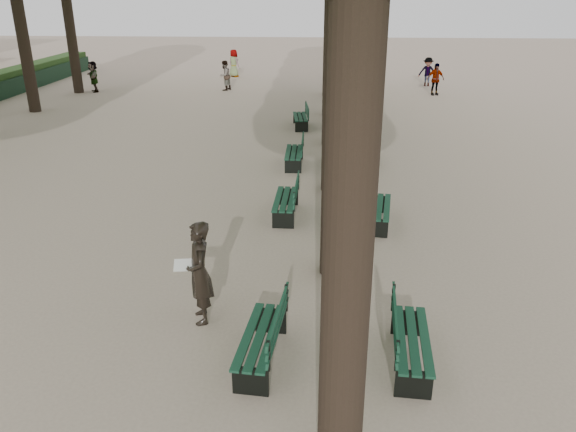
{
  "coord_description": "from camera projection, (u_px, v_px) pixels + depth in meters",
  "views": [
    {
      "loc": [
        1.2,
        -7.1,
        5.34
      ],
      "look_at": [
        0.6,
        3.0,
        1.2
      ],
      "focal_mm": 35.0,
      "sensor_mm": 36.0,
      "label": 1
    }
  ],
  "objects": [
    {
      "name": "man_with_map",
      "position": [
        199.0,
        273.0,
        9.37
      ],
      "size": [
        0.72,
        0.8,
        1.82
      ],
      "color": "black",
      "rests_on": "ground"
    },
    {
      "name": "bench_left_1",
      "position": [
        286.0,
        206.0,
        14.01
      ],
      "size": [
        0.61,
        1.81,
        0.92
      ],
      "color": "black",
      "rests_on": "ground"
    },
    {
      "name": "bench_right_2",
      "position": [
        364.0,
        155.0,
        18.19
      ],
      "size": [
        0.78,
        1.85,
        0.92
      ],
      "color": "black",
      "rests_on": "ground"
    },
    {
      "name": "bench_left_0",
      "position": [
        261.0,
        346.0,
        8.54
      ],
      "size": [
        0.74,
        1.85,
        0.92
      ],
      "color": "black",
      "rests_on": "ground"
    },
    {
      "name": "pedestrian_a",
      "position": [
        225.0,
        76.0,
        30.95
      ],
      "size": [
        0.63,
        0.84,
        1.6
      ],
      "primitive_type": "imported",
      "rotation": [
        0.0,
        0.0,
        4.26
      ],
      "color": "#262628",
      "rests_on": "ground"
    },
    {
      "name": "bench_right_3",
      "position": [
        356.0,
        120.0,
        23.04
      ],
      "size": [
        0.73,
        1.84,
        0.92
      ],
      "color": "black",
      "rests_on": "ground"
    },
    {
      "name": "bench_left_2",
      "position": [
        294.0,
        157.0,
        17.97
      ],
      "size": [
        0.58,
        1.8,
        0.92
      ],
      "color": "black",
      "rests_on": "ground"
    },
    {
      "name": "bench_right_0",
      "position": [
        411.0,
        348.0,
        8.48
      ],
      "size": [
        0.71,
        1.84,
        0.92
      ],
      "color": "black",
      "rests_on": "ground"
    },
    {
      "name": "pedestrian_b",
      "position": [
        428.0,
        72.0,
        32.29
      ],
      "size": [
        1.08,
        0.49,
        1.61
      ],
      "primitive_type": "imported",
      "rotation": [
        0.0,
        0.0,
        6.12
      ],
      "color": "#262628",
      "rests_on": "ground"
    },
    {
      "name": "bench_right_1",
      "position": [
        378.0,
        214.0,
        13.52
      ],
      "size": [
        0.8,
        1.86,
        0.92
      ],
      "color": "black",
      "rests_on": "ground"
    },
    {
      "name": "ground",
      "position": [
        238.0,
        361.0,
        8.65
      ],
      "size": [
        120.0,
        120.0,
        0.0
      ],
      "primitive_type": "plane",
      "color": "tan",
      "rests_on": "ground"
    },
    {
      "name": "bench_left_3",
      "position": [
        300.0,
        121.0,
        22.87
      ],
      "size": [
        0.74,
        1.85,
        0.92
      ],
      "color": "black",
      "rests_on": "ground"
    },
    {
      "name": "pedestrian_d",
      "position": [
        234.0,
        63.0,
        35.62
      ],
      "size": [
        0.85,
        0.79,
        1.69
      ],
      "primitive_type": "imported",
      "rotation": [
        0.0,
        0.0,
        2.44
      ],
      "color": "#262628",
      "rests_on": "ground"
    },
    {
      "name": "pedestrian_c",
      "position": [
        435.0,
        79.0,
        29.56
      ],
      "size": [
        1.02,
        0.54,
        1.65
      ],
      "primitive_type": "imported",
      "rotation": [
        0.0,
        0.0,
        0.23
      ],
      "color": "#262628",
      "rests_on": "ground"
    },
    {
      "name": "pedestrian_e",
      "position": [
        94.0,
        77.0,
        30.47
      ],
      "size": [
        1.02,
        1.48,
        1.63
      ],
      "primitive_type": "imported",
      "rotation": [
        0.0,
        0.0,
        5.22
      ],
      "color": "#262628",
      "rests_on": "ground"
    }
  ]
}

